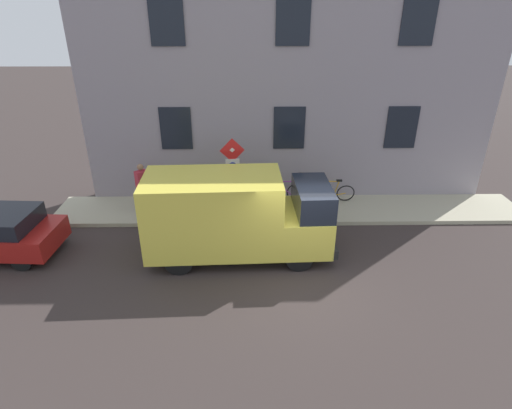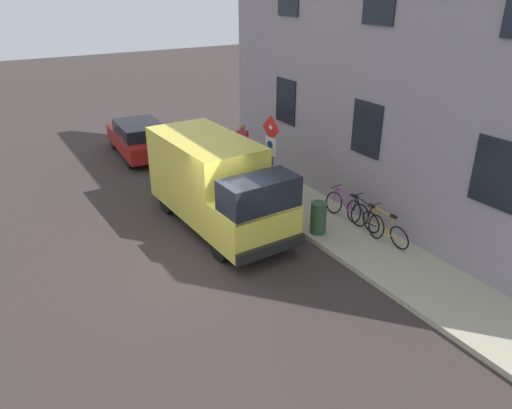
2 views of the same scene
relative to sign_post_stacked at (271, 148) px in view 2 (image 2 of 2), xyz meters
The scene contains 11 objects.
ground_plane 4.04m from the sign_post_stacked, 146.50° to the right, with size 80.00×80.00×0.00m, color #352C2A.
sidewalk_slab 2.86m from the sign_post_stacked, 66.38° to the right, with size 2.12×16.47×0.14m, color #ABA58A.
building_facade 3.80m from the sign_post_stacked, 40.72° to the right, with size 0.75×14.47×8.65m.
sign_post_stacked is the anchor object (origin of this frame).
delivery_van 2.02m from the sign_post_stacked, behind, with size 2.20×5.40×2.50m.
parked_hatchback 7.37m from the sign_post_stacked, 104.07° to the left, with size 1.98×4.09×1.38m.
bicycle_orange 4.05m from the sign_post_stacked, 68.81° to the right, with size 0.46×1.71×0.89m.
bicycle_black 3.40m from the sign_post_stacked, 63.59° to the right, with size 0.46×1.71×0.89m.
bicycle_purple 2.81m from the sign_post_stacked, 55.41° to the right, with size 0.46×1.72×0.89m.
pedestrian 3.38m from the sign_post_stacked, 75.81° to the left, with size 0.46×0.47×1.72m.
litter_bin 2.62m from the sign_post_stacked, 86.42° to the right, with size 0.44×0.44×0.90m, color #2D5133.
Camera 2 is at (-4.54, -9.60, 6.52)m, focal length 34.04 mm.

